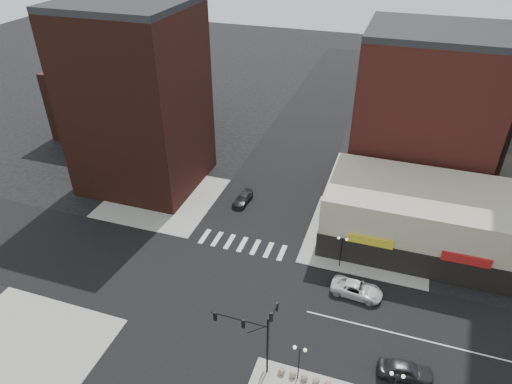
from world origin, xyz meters
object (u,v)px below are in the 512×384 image
(street_lamp_ne, at_px, (342,244))
(street_lamp_se_a, at_px, (299,355))
(street_lamp_se_b, at_px, (396,381))
(dark_sedan_east, at_px, (406,370))
(dark_sedan_north, at_px, (243,199))
(traffic_signal, at_px, (258,329))
(white_suv, at_px, (357,289))

(street_lamp_ne, bearing_deg, street_lamp_se_a, -93.58)
(street_lamp_se_a, height_order, street_lamp_se_b, same)
(dark_sedan_east, relative_size, dark_sedan_north, 1.10)
(street_lamp_ne, height_order, dark_sedan_east, street_lamp_ne)
(street_lamp_ne, relative_size, dark_sedan_north, 0.94)
(street_lamp_se_b, xyz_separation_m, dark_sedan_east, (1.02, 3.30, -2.47))
(traffic_signal, height_order, street_lamp_se_b, traffic_signal)
(street_lamp_ne, distance_m, white_suv, 5.26)
(traffic_signal, relative_size, white_suv, 1.42)
(street_lamp_se_b, bearing_deg, traffic_signal, 179.18)
(street_lamp_ne, distance_m, dark_sedan_east, 15.23)
(traffic_signal, distance_m, dark_sedan_east, 13.80)
(street_lamp_se_b, height_order, white_suv, street_lamp_se_b)
(white_suv, relative_size, dark_sedan_east, 1.13)
(street_lamp_se_a, bearing_deg, street_lamp_se_b, 0.00)
(white_suv, xyz_separation_m, dark_sedan_east, (5.52, -8.82, 0.06))
(dark_sedan_north, bearing_deg, street_lamp_ne, -25.98)
(street_lamp_se_a, distance_m, white_suv, 12.87)
(street_lamp_se_b, distance_m, white_suv, 13.17)
(traffic_signal, distance_m, white_suv, 14.60)
(dark_sedan_north, bearing_deg, traffic_signal, -62.63)
(street_lamp_se_a, xyz_separation_m, dark_sedan_east, (9.02, 3.30, -2.47))
(white_suv, height_order, dark_sedan_east, dark_sedan_east)
(traffic_signal, relative_size, dark_sedan_east, 1.60)
(street_lamp_se_a, height_order, street_lamp_ne, same)
(traffic_signal, xyz_separation_m, dark_sedan_north, (-10.42, 24.79, -4.32))
(traffic_signal, bearing_deg, street_lamp_se_a, -2.57)
(traffic_signal, bearing_deg, street_lamp_ne, 73.25)
(traffic_signal, bearing_deg, dark_sedan_east, 13.74)
(street_lamp_ne, height_order, white_suv, street_lamp_ne)
(street_lamp_se_a, bearing_deg, dark_sedan_north, 119.61)
(street_lamp_se_a, xyz_separation_m, dark_sedan_north, (-14.19, 24.96, -2.65))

